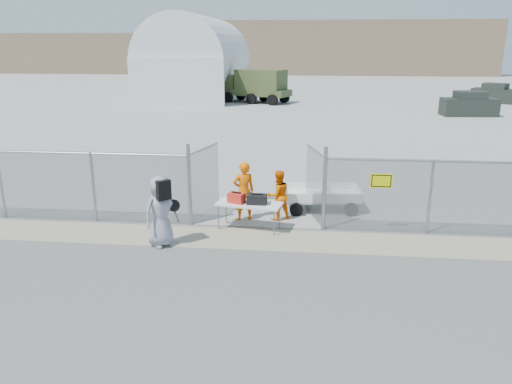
# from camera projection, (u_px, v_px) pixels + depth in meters

# --- Properties ---
(ground) EXTENTS (160.00, 160.00, 0.00)m
(ground) POSITION_uv_depth(u_px,v_px,m) (248.00, 254.00, 13.14)
(ground) COLOR #585858
(tarmac_inside) EXTENTS (160.00, 80.00, 0.01)m
(tarmac_inside) POSITION_uv_depth(u_px,v_px,m) (295.00, 95.00, 53.15)
(tarmac_inside) COLOR #9B9B96
(tarmac_inside) RESTS_ON ground
(dirt_strip) EXTENTS (44.00, 1.60, 0.01)m
(dirt_strip) POSITION_uv_depth(u_px,v_px,m) (252.00, 239.00, 14.09)
(dirt_strip) COLOR #9D9176
(dirt_strip) RESTS_ON ground
(distant_hills) EXTENTS (140.00, 6.00, 9.00)m
(distant_hills) POSITION_uv_depth(u_px,v_px,m) (331.00, 48.00, 85.65)
(distant_hills) COLOR #7F684F
(distant_hills) RESTS_ON ground
(chain_link_fence) EXTENTS (40.00, 0.20, 2.20)m
(chain_link_fence) POSITION_uv_depth(u_px,v_px,m) (256.00, 192.00, 14.72)
(chain_link_fence) COLOR gray
(chain_link_fence) RESTS_ON ground
(quonset_hangar) EXTENTS (9.00, 18.00, 8.00)m
(quonset_hangar) POSITION_uv_depth(u_px,v_px,m) (198.00, 56.00, 51.10)
(quonset_hangar) COLOR silver
(quonset_hangar) RESTS_ON ground
(folding_table) EXTENTS (2.01, 1.13, 0.81)m
(folding_table) POSITION_uv_depth(u_px,v_px,m) (249.00, 216.00, 14.76)
(folding_table) COLOR white
(folding_table) RESTS_ON ground
(orange_bag) EXTENTS (0.55, 0.46, 0.29)m
(orange_bag) POSITION_uv_depth(u_px,v_px,m) (236.00, 198.00, 14.65)
(orange_bag) COLOR red
(orange_bag) RESTS_ON folding_table
(black_duffel) EXTENTS (0.58, 0.35, 0.28)m
(black_duffel) POSITION_uv_depth(u_px,v_px,m) (257.00, 199.00, 14.55)
(black_duffel) COLOR black
(black_duffel) RESTS_ON folding_table
(security_worker_left) EXTENTS (0.79, 0.66, 1.86)m
(security_worker_left) POSITION_uv_depth(u_px,v_px,m) (244.00, 191.00, 15.40)
(security_worker_left) COLOR #F26702
(security_worker_left) RESTS_ON ground
(security_worker_right) EXTENTS (0.97, 0.91, 1.58)m
(security_worker_right) POSITION_uv_depth(u_px,v_px,m) (278.00, 195.00, 15.46)
(security_worker_right) COLOR #F26702
(security_worker_right) RESTS_ON ground
(visitor) EXTENTS (1.13, 1.11, 1.96)m
(visitor) POSITION_uv_depth(u_px,v_px,m) (161.00, 211.00, 13.40)
(visitor) COLOR gray
(visitor) RESTS_ON ground
(utility_trailer) EXTENTS (3.38, 1.99, 0.78)m
(utility_trailer) POSITION_uv_depth(u_px,v_px,m) (321.00, 198.00, 16.54)
(utility_trailer) COLOR white
(utility_trailer) RESTS_ON ground
(military_truck) EXTENTS (6.70, 4.58, 3.00)m
(military_truck) POSITION_uv_depth(u_px,v_px,m) (256.00, 86.00, 45.87)
(military_truck) COLOR #414E26
(military_truck) RESTS_ON ground
(parked_vehicle_near) EXTENTS (4.09, 2.06, 1.80)m
(parked_vehicle_near) POSITION_uv_depth(u_px,v_px,m) (469.00, 104.00, 37.70)
(parked_vehicle_near) COLOR #232923
(parked_vehicle_near) RESTS_ON ground
(parked_vehicle_mid) EXTENTS (4.13, 3.61, 1.73)m
(parked_vehicle_mid) POSITION_uv_depth(u_px,v_px,m) (494.00, 93.00, 46.06)
(parked_vehicle_mid) COLOR #232923
(parked_vehicle_mid) RESTS_ON ground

